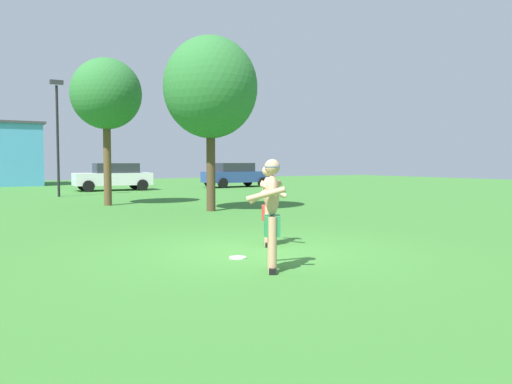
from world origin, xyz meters
TOP-DOWN VIEW (x-y plane):
  - ground_plane at (0.00, 0.00)m, footprint 80.00×80.00m
  - player_with_cap at (-0.75, -1.63)m, footprint 0.78×0.78m
  - player_in_red at (0.55, 0.46)m, footprint 0.71×0.80m
  - frisbee at (-0.68, -0.46)m, footprint 0.30×0.30m
  - car_blue_near_post at (11.74, 21.47)m, footprint 4.35×2.13m
  - car_white_mid_lot at (3.75, 21.68)m, footprint 4.43×2.30m
  - lamp_post at (-0.06, 17.77)m, footprint 0.60×0.24m
  - tree_left_field at (2.87, 7.54)m, footprint 3.17×3.17m
  - tree_right_field at (0.52, 11.60)m, footprint 2.66×2.66m

SIDE VIEW (x-z plane):
  - ground_plane at x=0.00m, z-range 0.00..0.00m
  - frisbee at x=-0.68m, z-range 0.00..0.03m
  - car_blue_near_post at x=11.74m, z-range 0.03..1.61m
  - car_white_mid_lot at x=3.75m, z-range 0.03..1.61m
  - player_in_red at x=0.55m, z-range 0.04..1.65m
  - player_with_cap at x=-0.75m, z-range 0.09..1.83m
  - lamp_post at x=-0.06m, z-range 0.64..6.16m
  - tree_left_field at x=2.87m, z-range 1.21..7.11m
  - tree_right_field at x=0.52m, z-range 1.42..7.01m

